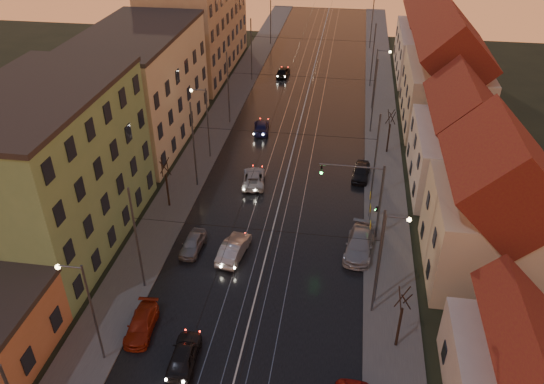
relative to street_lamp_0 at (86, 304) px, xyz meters
The scene contains 42 objects.
road 39.38m from the street_lamp_0, 76.53° to the left, with size 16.00×120.00×0.04m, color black.
sidewalk_left 38.31m from the street_lamp_0, 91.35° to the left, with size 4.00×120.00×0.15m, color #4C4C4C.
sidewalk_right 42.80m from the street_lamp_0, 63.31° to the left, with size 4.00×120.00×0.15m, color #4C4C4C.
tram_rail_0 38.92m from the street_lamp_0, 79.70° to the left, with size 0.06×120.00×0.03m, color gray.
tram_rail_1 39.20m from the street_lamp_0, 77.63° to the left, with size 0.06×120.00×0.03m, color gray.
tram_rail_2 39.56m from the street_lamp_0, 75.43° to the left, with size 0.06×120.00×0.03m, color gray.
tram_rail_3 39.94m from the street_lamp_0, 73.43° to the left, with size 0.06×120.00×0.03m, color gray.
apartment_left_1 14.73m from the street_lamp_0, 124.98° to the left, with size 10.00×18.00×13.00m, color #64925C.
apartment_left_2 33.10m from the street_lamp_0, 104.70° to the left, with size 10.00×20.00×12.00m, color #C0B895.
apartment_left_3 56.67m from the street_lamp_0, 98.53° to the left, with size 10.00×24.00×14.00m, color #9C8164.
house_right_0 26.18m from the street_lamp_0, ahead, with size 8.16×10.20×5.80m.
house_right_1 29.17m from the street_lamp_0, 26.47° to the left, with size 8.67×10.20×10.80m.
house_right_2 36.84m from the street_lamp_0, 44.89° to the left, with size 9.18×12.24×9.20m.
house_right_3 48.61m from the street_lamp_0, 57.52° to the left, with size 9.18×14.28×11.50m.
house_right_4 64.52m from the street_lamp_0, 66.13° to the left, with size 9.18×16.32×10.00m.
catenary_pole_l_1 7.03m from the street_lamp_0, 85.88° to the left, with size 0.16×0.16×9.00m, color #595B60.
catenary_pole_r_1 19.04m from the street_lamp_0, 21.57° to the left, with size 0.16×0.16×9.00m, color #595B60.
catenary_pole_l_2 22.01m from the street_lamp_0, 88.69° to the left, with size 0.16×0.16×9.00m, color #595B60.
catenary_pole_r_2 28.24m from the street_lamp_0, 51.17° to the left, with size 0.16×0.16×9.00m, color #595B60.
catenary_pole_l_3 37.01m from the street_lamp_0, 89.22° to the left, with size 0.16×0.16×9.00m, color #595B60.
catenary_pole_r_3 41.02m from the street_lamp_0, 64.43° to the left, with size 0.16×0.16×9.00m, color #595B60.
catenary_pole_l_4 52.00m from the street_lamp_0, 89.44° to the left, with size 0.16×0.16×9.00m, color #595B60.
catenary_pole_r_4 54.93m from the street_lamp_0, 71.20° to the left, with size 0.16×0.16×9.00m, color #595B60.
catenary_pole_l_5 70.00m from the street_lamp_0, 89.59° to the left, with size 0.16×0.16×9.00m, color #595B60.
catenary_pole_r_5 72.21m from the street_lamp_0, 75.81° to the left, with size 0.16×0.16×9.00m, color #595B60.
street_lamp_0 is the anchor object (origin of this frame).
street_lamp_1 19.89m from the street_lamp_0, 23.72° to the left, with size 1.75×0.32×8.00m.
street_lamp_2 28.00m from the street_lamp_0, 90.00° to the left, with size 1.75×0.32×8.00m.
street_lamp_3 47.62m from the street_lamp_0, 67.52° to the left, with size 1.75×0.32×8.00m.
traffic_light_mast 23.42m from the street_lamp_0, 43.10° to the left, with size 5.30×0.32×7.20m.
bare_tree_0 18.19m from the street_lamp_0, 93.47° to the left, with size 1.09×1.09×5.11m.
bare_tree_1 19.86m from the street_lamp_0, 11.71° to the left, with size 1.09×1.09×5.11m.
bare_tree_2 37.56m from the street_lamp_0, 58.63° to the left, with size 1.09×1.09×5.11m.
driving_car_0 7.02m from the street_lamp_0, ahead, with size 1.67×4.16×1.42m, color black.
driving_car_1 14.02m from the street_lamp_0, 61.06° to the left, with size 1.61×4.63×1.53m, color #A8A9AE.
driving_car_2 24.44m from the street_lamp_0, 75.49° to the left, with size 2.15×4.67×1.30m, color #B9B9B9.
driving_car_3 35.76m from the street_lamp_0, 82.25° to the left, with size 1.75×4.31×1.25m, color #161844.
driving_car_4 54.84m from the street_lamp_0, 84.96° to the left, with size 1.66×4.14×1.41m, color black.
parked_left_2 5.43m from the street_lamp_0, 55.46° to the left, with size 1.70×4.19×1.22m, color maroon.
parked_left_3 13.10m from the street_lamp_0, 76.44° to the left, with size 1.52×3.79×1.29m, color gray.
parked_right_1 22.08m from the street_lamp_0, 39.65° to the left, with size 2.19×5.38×1.56m, color #A5A5AA.
parked_right_2 31.27m from the street_lamp_0, 57.39° to the left, with size 1.65×4.09×1.40m, color black.
Camera 1 is at (5.67, -19.62, 27.99)m, focal length 35.00 mm.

